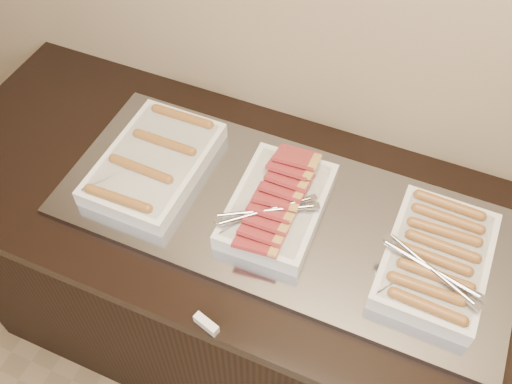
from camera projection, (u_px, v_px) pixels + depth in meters
counter at (277, 296)px, 1.87m from camera, size 2.06×0.76×0.90m
warming_tray at (283, 215)px, 1.51m from camera, size 1.20×0.50×0.02m
dish_left at (154, 162)px, 1.57m from camera, size 0.26×0.39×0.07m
dish_center at (277, 204)px, 1.47m from camera, size 0.25×0.37×0.09m
dish_right at (436, 259)px, 1.38m from camera, size 0.27×0.36×0.08m
label_holder at (206, 324)px, 1.31m from camera, size 0.07×0.04×0.03m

